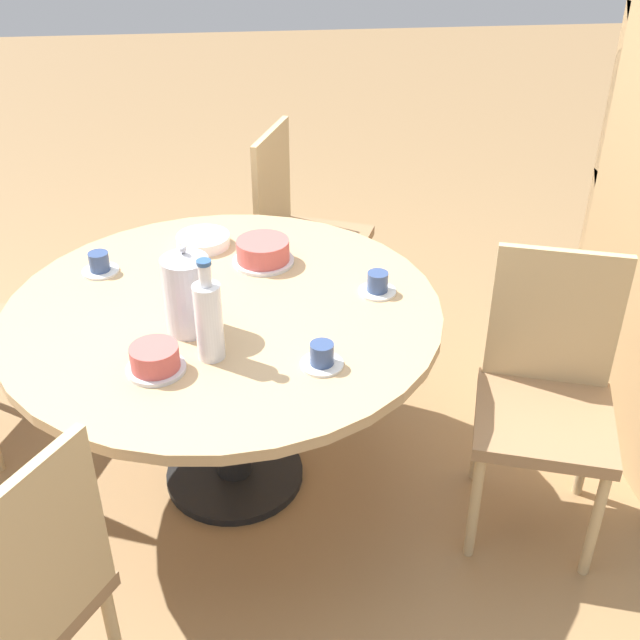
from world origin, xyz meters
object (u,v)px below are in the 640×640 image
(cake_second, at_px, (155,360))
(cup_b, at_px, (100,264))
(coffee_pot, at_px, (187,292))
(cup_c, at_px, (378,284))
(water_bottle, at_px, (209,319))
(chair_d, at_px, (302,231))
(cup_a, at_px, (322,357))
(chair_c, at_px, (546,393))
(chair_b, at_px, (8,603))
(cake_main, at_px, (263,252))

(cake_second, height_order, cup_b, cake_second)
(coffee_pot, relative_size, cup_c, 2.26)
(cup_c, bearing_deg, coffee_pot, -74.91)
(water_bottle, distance_m, cup_b, 0.67)
(water_bottle, xyz_separation_m, cup_b, (-0.54, -0.38, -0.10))
(chair_d, height_order, cup_c, chair_d)
(water_bottle, bearing_deg, cup_b, -144.58)
(water_bottle, xyz_separation_m, cup_a, (0.07, 0.31, -0.10))
(cake_second, xyz_separation_m, cup_a, (0.02, 0.46, -0.01))
(chair_d, xyz_separation_m, cup_b, (0.70, -0.74, 0.25))
(chair_c, distance_m, cake_second, 1.21)
(cup_a, bearing_deg, chair_b, -54.60)
(chair_b, xyz_separation_m, cake_main, (-1.18, 0.64, 0.26))
(chair_c, relative_size, cup_a, 7.56)
(chair_b, xyz_separation_m, coffee_pot, (-0.78, 0.41, 0.35))
(cake_second, height_order, cup_c, cake_second)
(cup_b, bearing_deg, coffee_pot, 39.40)
(cake_main, bearing_deg, cup_c, 56.15)
(chair_d, bearing_deg, cake_second, -179.23)
(coffee_pot, bearing_deg, cup_a, 58.80)
(cup_a, xyz_separation_m, cup_c, (-0.39, 0.22, 0.00))
(chair_b, distance_m, cup_a, 0.99)
(chair_b, distance_m, cake_second, 0.71)
(chair_c, relative_size, water_bottle, 3.00)
(cup_b, xyz_separation_m, cup_c, (0.23, 0.91, 0.00))
(chair_b, relative_size, cake_main, 4.39)
(chair_d, xyz_separation_m, water_bottle, (1.24, -0.35, 0.35))
(chair_d, height_order, cup_a, chair_d)
(cake_main, bearing_deg, chair_b, -28.47)
(chair_b, bearing_deg, water_bottle, 175.99)
(chair_d, bearing_deg, coffee_pot, -178.89)
(cup_a, bearing_deg, cup_c, 150.44)
(chair_c, relative_size, cake_main, 4.39)
(cake_second, bearing_deg, cup_c, 118.20)
(cup_a, height_order, cup_c, same)
(chair_c, relative_size, chair_d, 1.00)
(cake_second, bearing_deg, cake_main, 152.05)
(cup_a, distance_m, cup_c, 0.44)
(chair_c, xyz_separation_m, coffee_pot, (-0.13, -1.09, 0.35))
(cake_second, xyz_separation_m, cup_c, (-0.36, 0.68, -0.01))
(water_bottle, relative_size, cup_a, 2.52)
(chair_d, distance_m, cake_second, 1.41)
(chair_c, xyz_separation_m, water_bottle, (0.02, -1.02, 0.35))
(cup_c, bearing_deg, cup_b, -103.98)
(water_bottle, distance_m, cup_a, 0.33)
(cake_main, bearing_deg, chair_c, 57.97)
(cup_b, bearing_deg, cup_c, 76.02)
(chair_b, relative_size, coffee_pot, 3.34)
(cup_a, relative_size, cup_c, 1.00)
(chair_b, relative_size, cup_b, 7.56)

